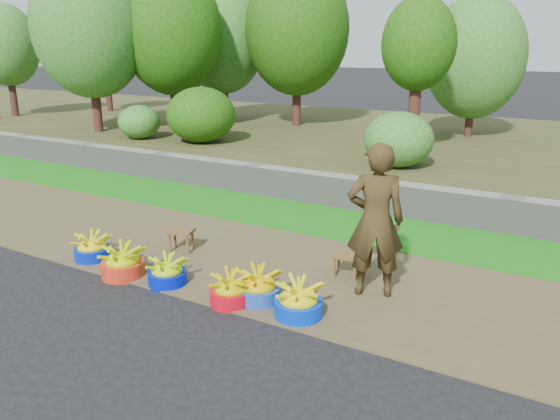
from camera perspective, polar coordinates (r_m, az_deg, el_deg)
The scene contains 15 objects.
ground_plane at distance 5.84m, azimuth -6.17°, elevation -10.37°, with size 120.00×120.00×0.00m, color black.
dirt_shoulder at distance 6.78m, azimuth 0.09°, elevation -6.16°, with size 80.00×2.50×0.02m, color brown.
grass_verge at distance 8.45m, azimuth 6.90°, elevation -1.46°, with size 80.00×1.50×0.04m, color #1C7A14.
retaining_wall at distance 9.14m, azimuth 9.09°, elevation 1.52°, with size 80.00×0.35×0.55m, color gray.
earth_bank at distance 13.73m, azimuth 16.62°, elevation 6.06°, with size 80.00×10.00×0.50m, color #434220.
vegetation at distance 12.51m, azimuth 23.18°, elevation 15.82°, with size 30.98×7.92×4.35m.
basin_a at distance 7.42m, azimuth -19.01°, elevation -3.82°, with size 0.46×0.46×0.35m.
basin_b at distance 6.80m, azimuth -16.14°, elevation -5.33°, with size 0.51×0.51×0.38m.
basin_c at distance 6.45m, azimuth -11.70°, elevation -6.41°, with size 0.45×0.45×0.33m.
basin_d at distance 5.90m, azimuth -5.16°, elevation -8.37°, with size 0.46×0.46×0.34m.
basin_e at distance 5.92m, azimuth -2.31°, elevation -8.10°, with size 0.49×0.49×0.37m.
basin_f at distance 5.60m, azimuth 1.94°, elevation -9.56°, with size 0.50×0.50×0.38m.
stool_left at distance 7.38m, azimuth -10.32°, elevation -2.47°, with size 0.39×0.34×0.29m.
stool_right at distance 6.51m, azimuth 6.99°, elevation -5.06°, with size 0.35×0.28×0.28m.
vendor_woman at distance 5.90m, azimuth 9.94°, elevation -1.10°, with size 0.62×0.41×1.69m, color black.
Camera 1 is at (3.12, -4.15, 2.66)m, focal length 35.00 mm.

